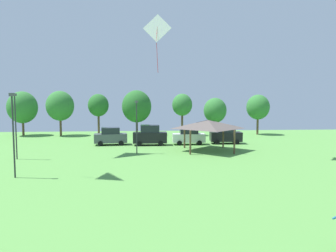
{
  "coord_description": "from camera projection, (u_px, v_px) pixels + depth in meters",
  "views": [
    {
      "loc": [
        -1.96,
        1.95,
        5.69
      ],
      "look_at": [
        -0.92,
        15.2,
        4.6
      ],
      "focal_mm": 32.0,
      "sensor_mm": 36.0,
      "label": 1
    }
  ],
  "objects": [
    {
      "name": "treeline_tree_2",
      "position": [
        98.0,
        105.0,
        50.26
      ],
      "size": [
        3.43,
        3.43,
        6.98
      ],
      "color": "brown",
      "rests_on": "ground"
    },
    {
      "name": "parked_car_second_from_left",
      "position": [
        150.0,
        135.0,
        39.09
      ],
      "size": [
        4.38,
        2.01,
        2.65
      ],
      "rotation": [
        0.0,
        0.0,
        0.0
      ],
      "color": "black",
      "rests_on": "ground"
    },
    {
      "name": "light_post_1",
      "position": [
        137.0,
        124.0,
        32.69
      ],
      "size": [
        0.36,
        0.2,
        5.81
      ],
      "color": "#2D2D33",
      "rests_on": "ground"
    },
    {
      "name": "parked_car_leftmost",
      "position": [
        111.0,
        136.0,
        39.35
      ],
      "size": [
        4.42,
        2.46,
        2.3
      ],
      "rotation": [
        0.0,
        0.0,
        0.12
      ],
      "color": "#4C5156",
      "rests_on": "ground"
    },
    {
      "name": "treeline_tree_0",
      "position": [
        22.0,
        107.0,
        49.91
      ],
      "size": [
        4.84,
        4.84,
        7.4
      ],
      "color": "brown",
      "rests_on": "ground"
    },
    {
      "name": "kite_flying_3",
      "position": [
        257.0,
        7.0,
        30.14
      ],
      "size": [
        2.28,
        1.5,
        0.6
      ],
      "color": "blue"
    },
    {
      "name": "treeline_tree_3",
      "position": [
        137.0,
        106.0,
        50.81
      ],
      "size": [
        4.98,
        4.98,
        7.62
      ],
      "color": "brown",
      "rests_on": "ground"
    },
    {
      "name": "treeline_tree_1",
      "position": [
        60.0,
        106.0,
        49.68
      ],
      "size": [
        4.51,
        4.51,
        7.47
      ],
      "color": "brown",
      "rests_on": "ground"
    },
    {
      "name": "treeline_tree_6",
      "position": [
        258.0,
        107.0,
        51.51
      ],
      "size": [
        3.91,
        3.91,
        6.9
      ],
      "color": "brown",
      "rests_on": "ground"
    },
    {
      "name": "treeline_tree_4",
      "position": [
        182.0,
        105.0,
        50.22
      ],
      "size": [
        3.37,
        3.37,
        7.02
      ],
      "color": "brown",
      "rests_on": "ground"
    },
    {
      "name": "kite_flying_2",
      "position": [
        157.0,
        30.0,
        34.19
      ],
      "size": [
        3.25,
        0.73,
        6.65
      ],
      "color": "white"
    },
    {
      "name": "parked_car_third_from_left",
      "position": [
        189.0,
        136.0,
        39.7
      ],
      "size": [
        4.27,
        2.01,
        2.24
      ],
      "rotation": [
        0.0,
        0.0,
        -0.02
      ],
      "color": "silver",
      "rests_on": "ground"
    },
    {
      "name": "light_post_0",
      "position": [
        16.0,
        123.0,
        29.32
      ],
      "size": [
        0.36,
        0.2,
        6.48
      ],
      "color": "#2D2D33",
      "rests_on": "ground"
    },
    {
      "name": "park_pavilion",
      "position": [
        208.0,
        124.0,
        34.5
      ],
      "size": [
        6.27,
        6.0,
        3.6
      ],
      "color": "brown",
      "rests_on": "ground"
    },
    {
      "name": "treeline_tree_5",
      "position": [
        215.0,
        110.0,
        51.43
      ],
      "size": [
        3.9,
        3.9,
        6.34
      ],
      "color": "brown",
      "rests_on": "ground"
    },
    {
      "name": "parked_car_rightmost_in_row",
      "position": [
        226.0,
        135.0,
        40.62
      ],
      "size": [
        4.3,
        2.28,
        2.46
      ],
      "rotation": [
        0.0,
        0.0,
        -0.06
      ],
      "color": "black",
      "rests_on": "ground"
    },
    {
      "name": "light_post_2",
      "position": [
        13.0,
        130.0,
        22.12
      ],
      "size": [
        0.36,
        0.2,
        6.32
      ],
      "color": "#2D2D33",
      "rests_on": "ground"
    }
  ]
}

